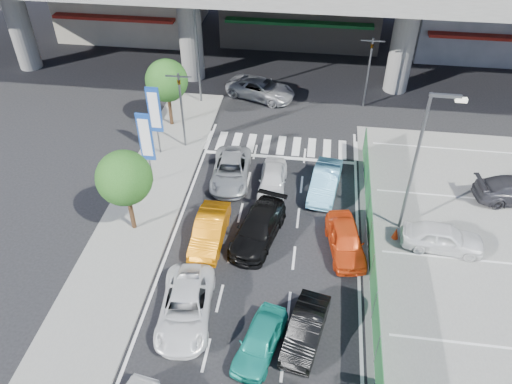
# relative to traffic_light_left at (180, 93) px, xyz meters

# --- Properties ---
(ground) EXTENTS (120.00, 120.00, 0.00)m
(ground) POSITION_rel_traffic_light_left_xyz_m (6.20, -12.00, -3.94)
(ground) COLOR black
(ground) RESTS_ON ground
(parking_lot) EXTENTS (12.00, 28.00, 0.06)m
(parking_lot) POSITION_rel_traffic_light_left_xyz_m (17.20, -10.00, -3.91)
(parking_lot) COLOR slate
(parking_lot) RESTS_ON ground
(sidewalk_left) EXTENTS (4.00, 30.00, 0.12)m
(sidewalk_left) POSITION_rel_traffic_light_left_xyz_m (-0.80, -8.00, -3.88)
(sidewalk_left) COLOR slate
(sidewalk_left) RESTS_ON ground
(fence_run) EXTENTS (0.16, 22.00, 1.80)m
(fence_run) POSITION_rel_traffic_light_left_xyz_m (11.50, -11.00, -3.04)
(fence_run) COLOR #205F2E
(fence_run) RESTS_ON ground
(traffic_light_left) EXTENTS (1.60, 1.24, 5.20)m
(traffic_light_left) POSITION_rel_traffic_light_left_xyz_m (0.00, 0.00, 0.00)
(traffic_light_left) COLOR #595B60
(traffic_light_left) RESTS_ON ground
(traffic_light_right) EXTENTS (1.60, 1.24, 5.20)m
(traffic_light_right) POSITION_rel_traffic_light_left_xyz_m (11.70, 7.00, 0.00)
(traffic_light_right) COLOR #595B60
(traffic_light_right) RESTS_ON ground
(street_lamp_right) EXTENTS (1.65, 0.22, 8.00)m
(street_lamp_right) POSITION_rel_traffic_light_left_xyz_m (13.37, -6.00, 0.83)
(street_lamp_right) COLOR #595B60
(street_lamp_right) RESTS_ON ground
(street_lamp_left) EXTENTS (1.65, 0.22, 8.00)m
(street_lamp_left) POSITION_rel_traffic_light_left_xyz_m (-0.13, 6.00, 0.83)
(street_lamp_left) COLOR #595B60
(street_lamp_left) RESTS_ON ground
(signboard_near) EXTENTS (0.80, 0.14, 4.70)m
(signboard_near) POSITION_rel_traffic_light_left_xyz_m (-1.00, -4.01, -0.87)
(signboard_near) COLOR #595B60
(signboard_near) RESTS_ON ground
(signboard_far) EXTENTS (0.80, 0.14, 4.70)m
(signboard_far) POSITION_rel_traffic_light_left_xyz_m (-1.40, -1.01, -0.87)
(signboard_far) COLOR #595B60
(signboard_far) RESTS_ON ground
(tree_near) EXTENTS (2.80, 2.80, 4.80)m
(tree_near) POSITION_rel_traffic_light_left_xyz_m (-0.80, -8.00, -0.55)
(tree_near) COLOR #382314
(tree_near) RESTS_ON ground
(tree_far) EXTENTS (2.80, 2.80, 4.80)m
(tree_far) POSITION_rel_traffic_light_left_xyz_m (-1.60, 2.50, -0.55)
(tree_far) COLOR #382314
(tree_far) RESTS_ON ground
(sedan_white_mid_left) EXTENTS (2.71, 5.01, 1.33)m
(sedan_white_mid_left) POSITION_rel_traffic_light_left_xyz_m (3.34, -13.22, -3.27)
(sedan_white_mid_left) COLOR white
(sedan_white_mid_left) RESTS_ON ground
(taxi_teal_mid) EXTENTS (2.32, 3.89, 1.24)m
(taxi_teal_mid) POSITION_rel_traffic_light_left_xyz_m (6.79, -14.43, -3.32)
(taxi_teal_mid) COLOR teal
(taxi_teal_mid) RESTS_ON ground
(hatch_black_mid_right) EXTENTS (2.06, 3.99, 1.25)m
(hatch_black_mid_right) POSITION_rel_traffic_light_left_xyz_m (8.62, -13.61, -3.31)
(hatch_black_mid_right) COLOR black
(hatch_black_mid_right) RESTS_ON ground
(taxi_orange_left) EXTENTS (1.49, 4.19, 1.38)m
(taxi_orange_left) POSITION_rel_traffic_light_left_xyz_m (3.39, -8.32, -3.25)
(taxi_orange_left) COLOR orange
(taxi_orange_left) RESTS_ON ground
(sedan_black_mid) EXTENTS (2.94, 5.07, 1.38)m
(sedan_black_mid) POSITION_rel_traffic_light_left_xyz_m (5.84, -7.82, -3.25)
(sedan_black_mid) COLOR black
(sedan_black_mid) RESTS_ON ground
(taxi_orange_right) EXTENTS (2.35, 4.28, 1.38)m
(taxi_orange_right) POSITION_rel_traffic_light_left_xyz_m (10.30, -8.09, -3.25)
(taxi_orange_right) COLOR #DF4414
(taxi_orange_right) RESTS_ON ground
(wagon_silver_front_left) EXTENTS (2.48, 4.82, 1.30)m
(wagon_silver_front_left) POSITION_rel_traffic_light_left_xyz_m (3.55, -3.04, -3.29)
(wagon_silver_front_left) COLOR #A0A3A7
(wagon_silver_front_left) RESTS_ON ground
(sedan_white_front_mid) EXTENTS (1.59, 3.83, 1.30)m
(sedan_white_front_mid) POSITION_rel_traffic_light_left_xyz_m (6.11, -3.54, -3.29)
(sedan_white_front_mid) COLOR silver
(sedan_white_front_mid) RESTS_ON ground
(kei_truck_front_right) EXTENTS (2.01, 4.35, 1.38)m
(kei_truck_front_right) POSITION_rel_traffic_light_left_xyz_m (9.14, -3.44, -3.25)
(kei_truck_front_right) COLOR #62B0D7
(kei_truck_front_right) RESTS_ON ground
(crossing_wagon_silver) EXTENTS (5.69, 4.01, 1.44)m
(crossing_wagon_silver) POSITION_rel_traffic_light_left_xyz_m (4.03, 7.33, -3.21)
(crossing_wagon_silver) COLOR gray
(crossing_wagon_silver) RESTS_ON ground
(parked_sedan_white) EXTENTS (4.18, 1.98, 1.38)m
(parked_sedan_white) POSITION_rel_traffic_light_left_xyz_m (15.13, -7.31, -3.19)
(parked_sedan_white) COLOR white
(parked_sedan_white) RESTS_ON parking_lot
(traffic_cone) EXTENTS (0.43, 0.43, 0.68)m
(traffic_cone) POSITION_rel_traffic_light_left_xyz_m (12.90, -6.91, -3.54)
(traffic_cone) COLOR red
(traffic_cone) RESTS_ON parking_lot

